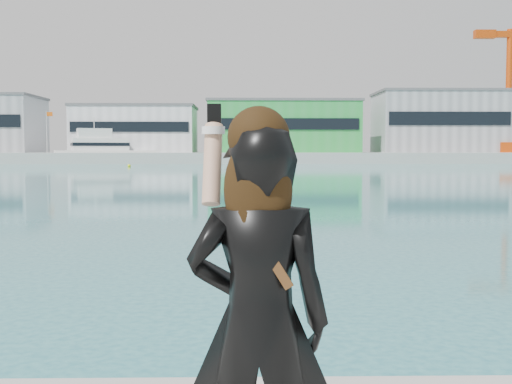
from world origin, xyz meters
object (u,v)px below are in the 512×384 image
at_px(motor_yacht, 103,151).
at_px(buoy_near, 258,171).
at_px(woman, 259,311).
at_px(buoy_far, 129,167).

distance_m(motor_yacht, buoy_near, 53.03).
height_order(motor_yacht, woman, motor_yacht).
relative_size(motor_yacht, buoy_near, 37.66).
distance_m(buoy_near, buoy_far, 27.41).
bearing_deg(woman, buoy_near, -87.49).
relative_size(buoy_far, woman, 0.26).
bearing_deg(motor_yacht, woman, -97.82).
height_order(buoy_near, woman, woman).
bearing_deg(motor_yacht, buoy_near, -78.46).
distance_m(buoy_far, woman, 94.30).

